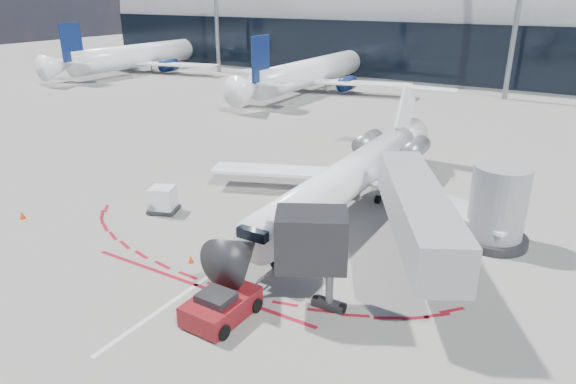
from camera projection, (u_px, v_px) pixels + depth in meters
The scene contains 15 objects.
ground at pixel (305, 209), 35.37m from camera, with size 260.00×260.00×0.00m, color slate.
apron_centerline at pixel (319, 199), 36.96m from camera, with size 0.25×40.00×0.01m, color silver.
apron_stop_bar at pixel (196, 285), 26.18m from camera, with size 14.00×0.25×0.01m, color maroon.
terminal_building at pixel (498, 27), 84.17m from camera, with size 150.00×24.15×24.00m.
jet_bridge at pixel (440, 213), 27.18m from camera, with size 10.03×15.20×4.90m.
light_mast_west at pixel (216, 0), 90.65m from camera, with size 0.70×0.70×25.00m, color gray.
light_mast_centre at pixel (519, 3), 66.77m from camera, with size 0.70×0.70×25.00m, color gray.
regional_jet at pixel (353, 174), 35.10m from camera, with size 22.44×27.67×6.93m.
pushback_tug at pixel (221, 306), 23.35m from camera, with size 2.47×5.61×1.45m.
ramp_worker at pixel (218, 275), 25.58m from camera, with size 0.57×0.37×1.55m, color #CAF319.
uld_container at pixel (163, 200), 34.57m from camera, with size 2.36×2.21×1.78m.
safety_cone_left at pixel (22, 215), 33.73m from camera, with size 0.38×0.38×0.53m, color #FF3505.
safety_cone_right at pixel (191, 259), 28.28m from camera, with size 0.32×0.32×0.44m, color #FF3505.
bg_airliner_0 at pixel (144, 38), 94.14m from camera, with size 36.37×38.51×11.77m, color white, non-canonical shape.
bg_airliner_1 at pixel (316, 52), 75.82m from camera, with size 34.55×36.59×11.18m, color white, non-canonical shape.
Camera 1 is at (15.66, -28.51, 13.99)m, focal length 32.00 mm.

